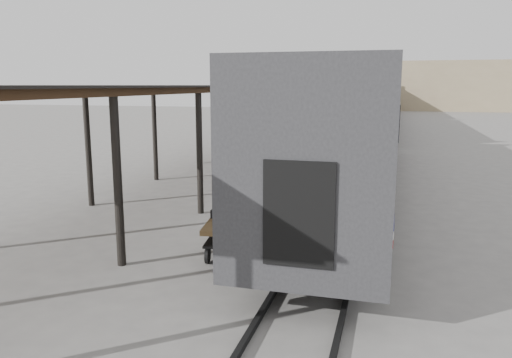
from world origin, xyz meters
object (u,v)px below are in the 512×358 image
Objects in this scene: luggage_tug at (276,144)px; baggage_cart at (235,226)px; porter at (236,193)px; pedestrian at (236,148)px.

baggage_cart is at bearing -72.75° from luggage_tug.
pedestrian is (-4.52, 14.11, -0.77)m from porter.
luggage_tug reaches higher than baggage_cart.
porter is 14.84m from pedestrian.
baggage_cart is at bearing 85.16° from pedestrian.
pedestrian is (-4.27, 13.46, 0.25)m from baggage_cart.
baggage_cart is 14.13m from pedestrian.
pedestrian reaches higher than luggage_tug.
pedestrian is at bearing -97.98° from luggage_tug.
luggage_tug is at bearing 91.26° from baggage_cart.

